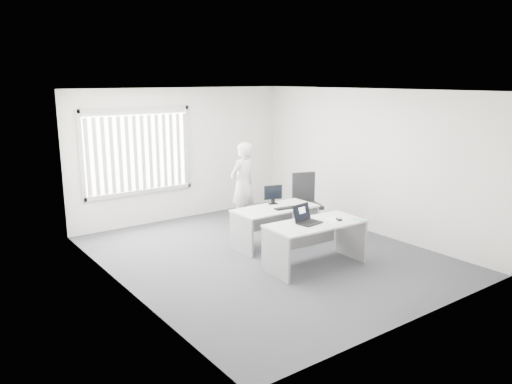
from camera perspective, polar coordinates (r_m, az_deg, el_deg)
ground at (r=8.71m, az=1.15°, el=-7.19°), size 6.00×6.00×0.00m
wall_back at (r=10.84m, az=-8.50°, el=4.31°), size 5.00×0.02×2.80m
wall_front at (r=6.28m, az=18.04°, el=-2.44°), size 5.00×0.02×2.80m
wall_left at (r=7.13m, az=-14.99°, el=-0.45°), size 0.02×6.00×2.80m
wall_right at (r=10.03m, az=12.65°, el=3.45°), size 0.02×6.00×2.80m
ceiling at (r=8.18m, az=1.24°, el=11.55°), size 5.00×6.00×0.02m
window at (r=10.36m, az=-13.33°, el=4.55°), size 2.32×0.06×1.76m
blinds at (r=10.31m, az=-13.19°, el=4.35°), size 2.20×0.10×1.50m
desk_near at (r=8.09m, az=6.80°, el=-4.89°), size 1.65×0.83×0.74m
desk_far at (r=9.08m, az=2.21°, el=-2.99°), size 1.55×0.74×0.70m
office_chair at (r=10.09m, az=5.77°, el=-2.32°), size 0.82×0.82×1.14m
person at (r=10.15m, az=-1.51°, el=0.83°), size 0.72×0.55×1.74m
laptop at (r=7.93m, az=6.15°, el=-2.59°), size 0.42×0.39×0.29m
paper_sheet at (r=8.27m, az=9.07°, el=-3.08°), size 0.32×0.24×0.00m
mouse at (r=8.21m, az=9.47°, el=-3.04°), size 0.10×0.13×0.05m
booklet at (r=8.28m, az=11.74°, el=-3.14°), size 0.15×0.21×0.01m
keyboard at (r=8.96m, az=3.44°, el=-1.85°), size 0.44×0.20×0.02m
monitor at (r=9.24m, az=1.96°, el=-0.31°), size 0.37×0.20×0.35m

